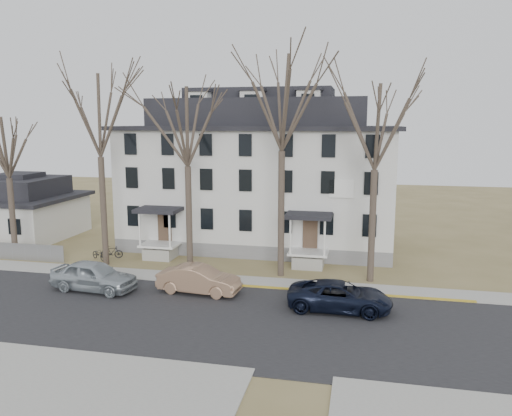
% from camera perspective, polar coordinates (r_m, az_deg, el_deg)
% --- Properties ---
extents(ground, '(120.00, 120.00, 0.00)m').
position_cam_1_polar(ground, '(22.97, -3.79, -14.69)').
color(ground, olive).
rests_on(ground, ground).
extents(main_road, '(120.00, 10.00, 0.04)m').
position_cam_1_polar(main_road, '(24.74, -2.50, -12.84)').
color(main_road, '#27272A').
rests_on(main_road, ground).
extents(far_sidewalk, '(120.00, 2.00, 0.08)m').
position_cam_1_polar(far_sidewalk, '(30.22, 0.39, -8.58)').
color(far_sidewalk, '#A09F97').
rests_on(far_sidewalk, ground).
extents(yellow_curb, '(14.00, 0.25, 0.06)m').
position_cam_1_polar(yellow_curb, '(28.82, 9.94, -9.65)').
color(yellow_curb, gold).
rests_on(yellow_curb, ground).
extents(boarding_house, '(20.80, 12.36, 12.05)m').
position_cam_1_polar(boarding_house, '(39.06, 0.47, 3.67)').
color(boarding_house, slate).
rests_on(boarding_house, ground).
extents(small_house, '(8.70, 8.70, 5.00)m').
position_cam_1_polar(small_house, '(46.13, -25.21, -0.25)').
color(small_house, silver).
rests_on(small_house, ground).
extents(tree_far_left, '(8.40, 8.40, 13.72)m').
position_cam_1_polar(tree_far_left, '(34.31, -17.58, 10.70)').
color(tree_far_left, '#473B31').
rests_on(tree_far_left, ground).
extents(tree_mid_left, '(7.80, 7.80, 12.74)m').
position_cam_1_polar(tree_mid_left, '(31.79, -7.92, 9.83)').
color(tree_mid_left, '#473B31').
rests_on(tree_mid_left, ground).
extents(tree_center, '(9.00, 9.00, 14.70)m').
position_cam_1_polar(tree_center, '(30.33, 3.01, 12.72)').
color(tree_center, '#473B31').
rests_on(tree_center, ground).
extents(tree_mid_right, '(7.80, 7.80, 12.74)m').
position_cam_1_polar(tree_mid_right, '(29.91, 13.60, 9.67)').
color(tree_mid_right, '#473B31').
rests_on(tree_mid_right, ground).
extents(tree_bungalow, '(6.60, 6.60, 10.78)m').
position_cam_1_polar(tree_bungalow, '(38.24, -26.64, 6.64)').
color(tree_bungalow, '#473B31').
rests_on(tree_bungalow, ground).
extents(car_silver, '(5.17, 2.49, 1.70)m').
position_cam_1_polar(car_silver, '(30.11, -18.04, -7.44)').
color(car_silver, '#A3ADB4').
rests_on(car_silver, ground).
extents(car_tan, '(4.79, 2.03, 1.54)m').
position_cam_1_polar(car_tan, '(28.45, -6.53, -8.19)').
color(car_tan, '#987357').
rests_on(car_tan, ground).
extents(car_navy, '(5.30, 2.52, 1.46)m').
position_cam_1_polar(car_navy, '(26.16, 9.55, -9.98)').
color(car_navy, black).
rests_on(car_navy, ground).
extents(bicycle_left, '(1.60, 1.24, 0.81)m').
position_cam_1_polar(bicycle_left, '(36.67, -17.54, -5.09)').
color(bicycle_left, black).
rests_on(bicycle_left, ground).
extents(bicycle_right, '(1.56, 0.98, 0.91)m').
position_cam_1_polar(bicycle_right, '(36.68, -16.15, -4.94)').
color(bicycle_right, black).
rests_on(bicycle_right, ground).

